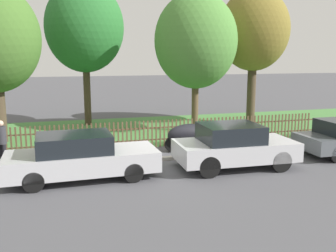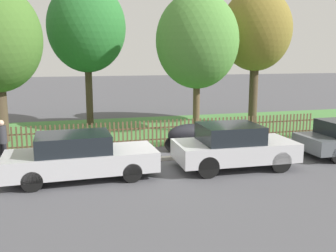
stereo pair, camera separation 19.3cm
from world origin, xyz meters
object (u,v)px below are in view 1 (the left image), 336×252
Objects in this scene: tree_far_left at (254,31)px; tree_behind_motorcycle at (85,28)px; parked_car_black_saloon at (80,157)px; covered_motorcycle at (190,134)px; pedestrian_near_fence at (2,140)px; tree_mid_park at (196,41)px; parked_car_navy_estate at (234,146)px.

tree_behind_motorcycle is at bearing 167.49° from tree_far_left.
tree_far_left is (8.64, -1.92, -0.13)m from tree_behind_motorcycle.
parked_car_black_saloon is 4.80m from covered_motorcycle.
covered_motorcycle is 1.24× the size of pedestrian_near_fence.
parked_car_black_saloon is at bearing -134.21° from tree_mid_park.
pedestrian_near_fence is at bearing 137.12° from parked_car_black_saloon.
tree_mid_park is (0.88, 6.10, 3.59)m from parked_car_navy_estate.
tree_behind_motorcycle reaches higher than parked_car_black_saloon.
pedestrian_near_fence is (-11.96, -5.15, -4.08)m from tree_far_left.
parked_car_black_saloon is at bearing 179.73° from parked_car_navy_estate.
parked_car_black_saloon is at bearing -142.51° from tree_far_left.
tree_behind_motorcycle is (0.89, 9.23, 4.39)m from parked_car_black_saloon.
parked_car_navy_estate is 11.10m from tree_behind_motorcycle.
parked_car_black_saloon is 0.62× the size of tree_far_left.
tree_far_left is at bearing 36.27° from parked_car_black_saloon.
parked_car_navy_estate is 2.56× the size of pedestrian_near_fence.
tree_behind_motorcycle reaches higher than tree_mid_park.
tree_far_left reaches higher than parked_car_black_saloon.
tree_behind_motorcycle is 5.94m from tree_mid_park.
pedestrian_near_fence is at bearing -155.34° from tree_mid_park.
parked_car_navy_estate is 0.53× the size of tree_behind_motorcycle.
parked_car_navy_estate is 2.07× the size of covered_motorcycle.
parked_car_navy_estate is at bearing -98.20° from tree_mid_park.
parked_car_black_saloon is 9.03m from tree_mid_park.
pedestrian_near_fence is (-8.19, -3.76, -3.45)m from tree_mid_park.
parked_car_black_saloon is 0.68× the size of tree_mid_park.
parked_car_black_saloon is 1.13× the size of parked_car_navy_estate.
covered_motorcycle is 0.29× the size of tree_mid_park.
covered_motorcycle is 5.39m from tree_mid_park.
covered_motorcycle is at bearing -64.32° from tree_behind_motorcycle.
parked_car_navy_estate is at bearing 37.44° from pedestrian_near_fence.
tree_far_left is at bearing -12.51° from tree_behind_motorcycle.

